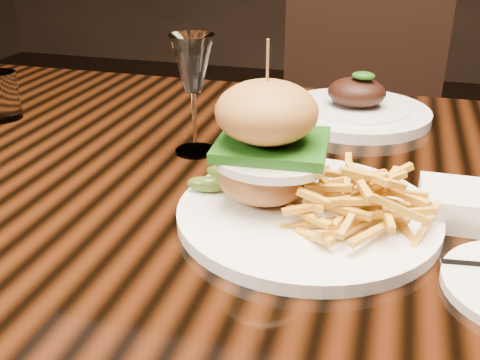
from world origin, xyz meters
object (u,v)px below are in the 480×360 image
(dining_table, at_px, (266,228))
(burger_plate, at_px, (302,178))
(wine_glass, at_px, (193,68))
(far_dish, at_px, (355,109))
(chair_far, at_px, (356,120))

(dining_table, height_order, burger_plate, burger_plate)
(dining_table, relative_size, wine_glass, 9.28)
(burger_plate, distance_m, wine_glass, 0.25)
(wine_glass, height_order, far_dish, wine_glass)
(burger_plate, bearing_deg, dining_table, 131.30)
(burger_plate, distance_m, far_dish, 0.38)
(burger_plate, relative_size, chair_far, 0.32)
(burger_plate, bearing_deg, chair_far, 98.58)
(far_dish, height_order, chair_far, chair_far)
(dining_table, relative_size, far_dish, 6.24)
(dining_table, bearing_deg, wine_glass, 153.59)
(burger_plate, xyz_separation_m, wine_glass, (-0.19, 0.16, 0.07))
(dining_table, distance_m, chair_far, 0.90)
(wine_glass, bearing_deg, burger_plate, -40.05)
(dining_table, relative_size, chair_far, 1.68)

